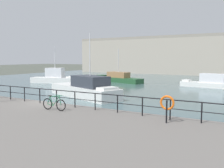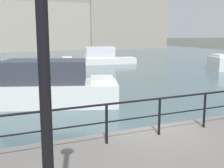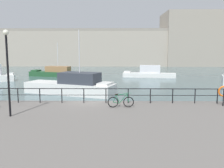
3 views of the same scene
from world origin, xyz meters
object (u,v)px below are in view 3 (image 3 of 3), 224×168
at_px(moored_green_narrowboat, 149,73).
at_px(moored_white_yacht, 57,73).
at_px(moored_blue_motorboat, 73,86).
at_px(parked_bicycle, 121,102).
at_px(life_ring_stand, 223,92).
at_px(harbor_building, 136,46).
at_px(quay_lamp_post, 7,62).

relative_size(moored_green_narrowboat, moored_white_yacht, 0.88).
distance_m(moored_blue_motorboat, parked_bicycle, 11.17).
height_order(parked_bicycle, life_ring_stand, life_ring_stand).
xyz_separation_m(harbor_building, moored_white_yacht, (-15.50, -29.37, -4.70)).
distance_m(moored_white_yacht, quay_lamp_post, 29.64).
bearing_deg(moored_blue_motorboat, moored_green_narrowboat, 77.97).
distance_m(moored_green_narrowboat, parked_bicycle, 26.50).
bearing_deg(harbor_building, life_ring_stand, -88.00).
height_order(harbor_building, moored_green_narrowboat, harbor_building).
height_order(harbor_building, moored_blue_motorboat, harbor_building).
bearing_deg(moored_blue_motorboat, moored_white_yacht, 128.18).
xyz_separation_m(moored_blue_motorboat, parked_bicycle, (4.94, -10.01, 0.41)).
height_order(moored_blue_motorboat, moored_white_yacht, moored_blue_motorboat).
xyz_separation_m(moored_green_narrowboat, moored_blue_motorboat, (-10.07, -15.97, 0.19)).
bearing_deg(moored_white_yacht, parked_bicycle, 125.86).
xyz_separation_m(harbor_building, life_ring_stand, (1.94, -55.61, -3.47)).
bearing_deg(life_ring_stand, moored_white_yacht, 123.61).
relative_size(moored_blue_motorboat, moored_white_yacht, 1.01).
bearing_deg(moored_green_narrowboat, moored_blue_motorboat, 66.59).
distance_m(moored_green_narrowboat, life_ring_stand, 25.52).
distance_m(harbor_building, moored_white_yacht, 33.54).
bearing_deg(moored_green_narrowboat, moored_white_yacht, 5.84).
distance_m(harbor_building, moored_green_narrowboat, 30.54).
relative_size(moored_blue_motorboat, life_ring_stand, 7.25).
bearing_deg(moored_white_yacht, harbor_building, -103.14).
bearing_deg(harbor_building, moored_blue_motorboat, -102.29).
xyz_separation_m(moored_green_narrowboat, parked_bicycle, (-5.13, -25.99, 0.60)).
relative_size(harbor_building, life_ring_stand, 46.94).
bearing_deg(quay_lamp_post, moored_blue_motorboat, 82.80).
relative_size(moored_green_narrowboat, parked_bicycle, 4.99).
height_order(harbor_building, life_ring_stand, harbor_building).
distance_m(moored_green_narrowboat, moored_blue_motorboat, 18.89).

